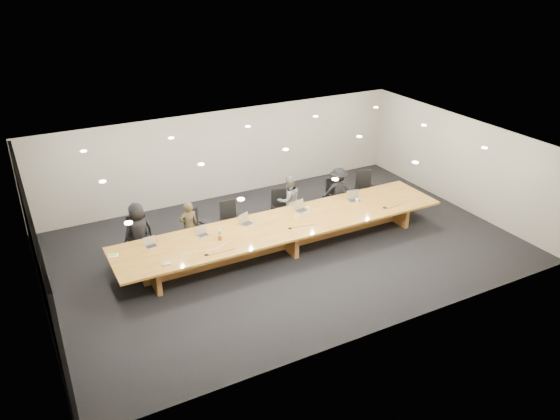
{
  "coord_description": "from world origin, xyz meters",
  "views": [
    {
      "loc": [
        -6.09,
        -11.15,
        7.14
      ],
      "look_at": [
        0.0,
        0.3,
        1.0
      ],
      "focal_mm": 35.0,
      "sensor_mm": 36.0,
      "label": 1
    }
  ],
  "objects_px": {
    "water_bottle": "(220,233)",
    "paper_cup_far": "(357,200)",
    "laptop_d": "(302,206)",
    "person_a": "(139,232)",
    "laptop_a": "(151,243)",
    "mic_left": "(206,254)",
    "laptop_e": "(355,196)",
    "conference_table": "(285,231)",
    "person_c": "(289,200)",
    "laptop_b": "(203,231)",
    "chair_mid_left": "(231,220)",
    "mic_right": "(385,207)",
    "person_d": "(338,191)",
    "mic_center": "(290,228)",
    "paper_cup_near": "(307,208)",
    "chair_right": "(336,195)",
    "person_b": "(189,226)",
    "laptop_c": "(247,219)",
    "chair_left": "(196,229)",
    "amber_mug": "(220,238)",
    "chair_far_right": "(365,189)",
    "chair_mid_right": "(281,207)",
    "av_box": "(166,264)",
    "chair_far_left": "(138,238)"
  },
  "relations": [
    {
      "from": "water_bottle",
      "to": "person_d",
      "type": "bearing_deg",
      "value": 14.13
    },
    {
      "from": "chair_mid_right",
      "to": "laptop_d",
      "type": "bearing_deg",
      "value": -69.61
    },
    {
      "from": "paper_cup_far",
      "to": "laptop_b",
      "type": "bearing_deg",
      "value": 178.32
    },
    {
      "from": "water_bottle",
      "to": "paper_cup_far",
      "type": "xyz_separation_m",
      "value": [
        4.21,
        0.1,
        -0.05
      ]
    },
    {
      "from": "person_a",
      "to": "person_c",
      "type": "distance_m",
      "value": 4.32
    },
    {
      "from": "person_a",
      "to": "mic_right",
      "type": "bearing_deg",
      "value": 156.91
    },
    {
      "from": "laptop_b",
      "to": "mic_left",
      "type": "distance_m",
      "value": 0.98
    },
    {
      "from": "chair_right",
      "to": "laptop_e",
      "type": "xyz_separation_m",
      "value": [
        -0.05,
        -1.03,
        0.37
      ]
    },
    {
      "from": "mic_right",
      "to": "paper_cup_far",
      "type": "bearing_deg",
      "value": 124.23
    },
    {
      "from": "conference_table",
      "to": "person_c",
      "type": "relative_size",
      "value": 6.05
    },
    {
      "from": "chair_far_right",
      "to": "paper_cup_near",
      "type": "xyz_separation_m",
      "value": [
        -2.52,
        -0.76,
        0.22
      ]
    },
    {
      "from": "laptop_a",
      "to": "laptop_e",
      "type": "bearing_deg",
      "value": -4.35
    },
    {
      "from": "chair_far_right",
      "to": "laptop_b",
      "type": "distance_m",
      "value": 5.64
    },
    {
      "from": "laptop_d",
      "to": "mic_right",
      "type": "distance_m",
      "value": 2.31
    },
    {
      "from": "conference_table",
      "to": "laptop_b",
      "type": "height_order",
      "value": "laptop_b"
    },
    {
      "from": "chair_far_right",
      "to": "chair_mid_right",
      "type": "bearing_deg",
      "value": -165.95
    },
    {
      "from": "chair_far_right",
      "to": "av_box",
      "type": "xyz_separation_m",
      "value": [
        -6.81,
        -1.73,
        0.19
      ]
    },
    {
      "from": "person_d",
      "to": "laptop_d",
      "type": "distance_m",
      "value": 1.84
    },
    {
      "from": "conference_table",
      "to": "laptop_d",
      "type": "distance_m",
      "value": 0.94
    },
    {
      "from": "chair_mid_right",
      "to": "person_c",
      "type": "xyz_separation_m",
      "value": [
        0.21,
        -0.1,
        0.22
      ]
    },
    {
      "from": "person_c",
      "to": "laptop_c",
      "type": "distance_m",
      "value": 1.89
    },
    {
      "from": "laptop_a",
      "to": "laptop_d",
      "type": "relative_size",
      "value": 0.8
    },
    {
      "from": "mic_center",
      "to": "paper_cup_near",
      "type": "bearing_deg",
      "value": 37.81
    },
    {
      "from": "conference_table",
      "to": "person_c",
      "type": "bearing_deg",
      "value": 57.44
    },
    {
      "from": "laptop_a",
      "to": "mic_left",
      "type": "bearing_deg",
      "value": -47.52
    },
    {
      "from": "person_d",
      "to": "laptop_c",
      "type": "xyz_separation_m",
      "value": [
        -3.32,
        -0.77,
        0.16
      ]
    },
    {
      "from": "paper_cup_far",
      "to": "water_bottle",
      "type": "bearing_deg",
      "value": -178.64
    },
    {
      "from": "laptop_d",
      "to": "mic_center",
      "type": "height_order",
      "value": "laptop_d"
    },
    {
      "from": "laptop_d",
      "to": "person_a",
      "type": "bearing_deg",
      "value": 151.8
    },
    {
      "from": "laptop_d",
      "to": "laptop_e",
      "type": "bearing_deg",
      "value": -20.86
    },
    {
      "from": "chair_left",
      "to": "mic_left",
      "type": "distance_m",
      "value": 1.88
    },
    {
      "from": "person_c",
      "to": "laptop_e",
      "type": "bearing_deg",
      "value": 150.18
    },
    {
      "from": "person_a",
      "to": "paper_cup_near",
      "type": "bearing_deg",
      "value": 161.3
    },
    {
      "from": "person_c",
      "to": "laptop_a",
      "type": "distance_m",
      "value": 4.32
    },
    {
      "from": "water_bottle",
      "to": "mic_left",
      "type": "relative_size",
      "value": 1.82
    },
    {
      "from": "mic_left",
      "to": "laptop_c",
      "type": "bearing_deg",
      "value": 33.06
    },
    {
      "from": "chair_right",
      "to": "laptop_c",
      "type": "bearing_deg",
      "value": -167.2
    },
    {
      "from": "chair_right",
      "to": "person_b",
      "type": "height_order",
      "value": "person_b"
    },
    {
      "from": "person_d",
      "to": "laptop_a",
      "type": "xyz_separation_m",
      "value": [
        -5.86,
        -0.78,
        0.14
      ]
    },
    {
      "from": "person_c",
      "to": "laptop_b",
      "type": "distance_m",
      "value": 3.07
    },
    {
      "from": "chair_mid_right",
      "to": "mic_center",
      "type": "xyz_separation_m",
      "value": [
        -0.62,
        -1.66,
        0.24
      ]
    },
    {
      "from": "av_box",
      "to": "mic_center",
      "type": "relative_size",
      "value": 1.61
    },
    {
      "from": "chair_left",
      "to": "person_a",
      "type": "bearing_deg",
      "value": 161.94
    },
    {
      "from": "mic_left",
      "to": "chair_left",
      "type": "bearing_deg",
      "value": 77.67
    },
    {
      "from": "chair_far_left",
      "to": "amber_mug",
      "type": "height_order",
      "value": "chair_far_left"
    },
    {
      "from": "chair_mid_left",
      "to": "mic_right",
      "type": "bearing_deg",
      "value": -21.32
    },
    {
      "from": "conference_table",
      "to": "person_b",
      "type": "xyz_separation_m",
      "value": [
        -2.24,
        1.15,
        0.16
      ]
    },
    {
      "from": "amber_mug",
      "to": "mic_right",
      "type": "xyz_separation_m",
      "value": [
        4.74,
        -0.41,
        -0.04
      ]
    },
    {
      "from": "laptop_b",
      "to": "paper_cup_far",
      "type": "height_order",
      "value": "laptop_b"
    },
    {
      "from": "person_d",
      "to": "paper_cup_near",
      "type": "bearing_deg",
      "value": 47.23
    }
  ]
}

